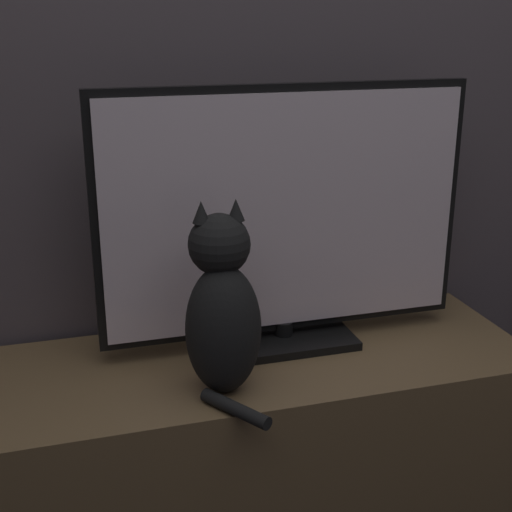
{
  "coord_description": "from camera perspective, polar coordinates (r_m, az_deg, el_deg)",
  "views": [
    {
      "loc": [
        -0.43,
        -0.48,
        1.26
      ],
      "look_at": [
        -0.02,
        0.92,
        0.76
      ],
      "focal_mm": 50.0,
      "sensor_mm": 36.0,
      "label": 1
    }
  ],
  "objects": [
    {
      "name": "tv_stand",
      "position": [
        1.81,
        0.26,
        -15.12
      ],
      "size": [
        1.27,
        0.46,
        0.5
      ],
      "color": "brown",
      "rests_on": "ground_plane"
    },
    {
      "name": "tv",
      "position": [
        1.65,
        2.32,
        2.74
      ],
      "size": [
        0.88,
        0.2,
        0.62
      ],
      "color": "black",
      "rests_on": "tv_stand"
    },
    {
      "name": "cat",
      "position": [
        1.47,
        -2.72,
        -4.36
      ],
      "size": [
        0.16,
        0.28,
        0.41
      ],
      "rotation": [
        0.0,
        0.0,
        -0.03
      ],
      "color": "black",
      "rests_on": "tv_stand"
    }
  ]
}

